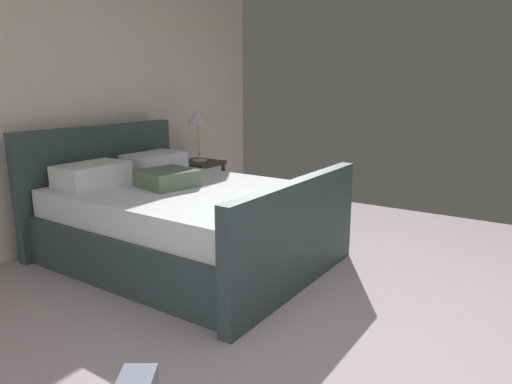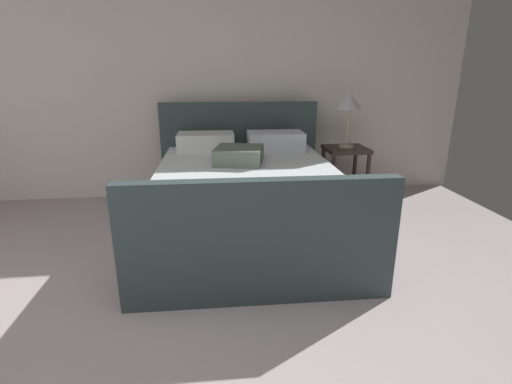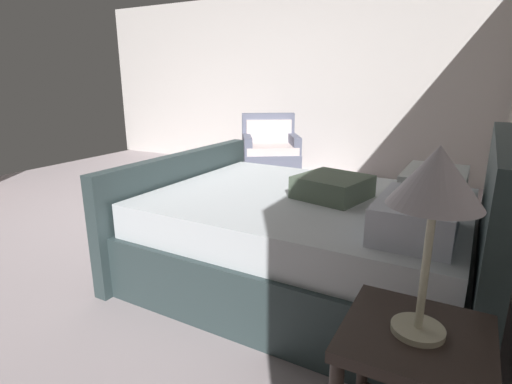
% 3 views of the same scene
% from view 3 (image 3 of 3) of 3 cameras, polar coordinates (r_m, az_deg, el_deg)
% --- Properties ---
extents(ground_plane, '(5.95, 6.30, 0.02)m').
position_cam_3_polar(ground_plane, '(4.14, -16.32, -4.05)').
color(ground_plane, '#A89A9D').
extents(wall_side_left, '(0.12, 6.42, 2.57)m').
position_cam_3_polar(wall_side_left, '(6.41, 2.68, 15.19)').
color(wall_side_left, silver).
rests_on(wall_side_left, ground).
extents(bed, '(1.73, 2.22, 1.07)m').
position_cam_3_polar(bed, '(2.68, 7.99, -6.36)').
color(bed, '#2F3E3F').
rests_on(bed, ground).
extents(table_lamp_right, '(0.26, 0.26, 0.58)m').
position_cam_3_polar(table_lamp_right, '(1.21, 24.28, 0.96)').
color(table_lamp_right, '#B7B293').
rests_on(table_lamp_right, nightstand_right).
extents(armchair, '(1.00, 1.00, 0.90)m').
position_cam_3_polar(armchair, '(5.41, 2.00, 5.11)').
color(armchair, slate).
rests_on(armchair, ground).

